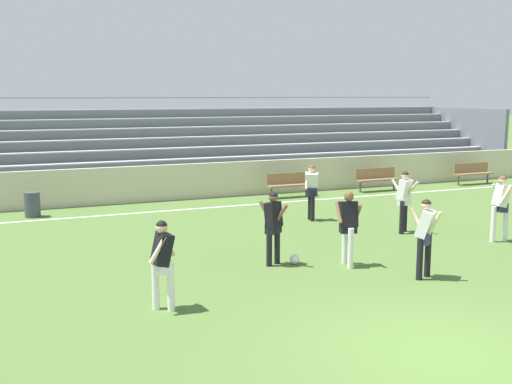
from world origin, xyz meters
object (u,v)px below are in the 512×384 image
Objects in this scene: bench_far_right at (376,177)px; soccer_ball at (295,259)px; bench_near_wall_gap at (290,182)px; bleacher_stand at (223,144)px; player_dark_wide_left at (348,222)px; player_dark_on_ball at (273,222)px; bench_near_bin at (472,171)px; player_white_trailing_run at (425,232)px; player_dark_challenging at (162,257)px; trash_bin at (32,205)px; player_white_dropping_back at (312,188)px; player_white_deep_cover at (404,196)px; player_white_overlapping at (501,202)px.

bench_far_right is 11.07m from soccer_ball.
bench_far_right is (3.77, 0.00, 0.00)m from bench_near_wall_gap.
bleacher_stand is 15.85× the size of player_dark_wide_left.
player_dark_on_ball is at bearing -135.01° from bench_far_right.
bench_near_bin is 1.00× the size of bench_far_right.
player_dark_wide_left is (-2.72, -8.68, 0.46)m from bench_near_wall_gap.
player_white_trailing_run is 1.03× the size of player_dark_challenging.
bench_near_bin is at bearing 0.96° from trash_bin.
player_dark_challenging is 7.34× the size of soccer_ball.
player_white_dropping_back reaches higher than soccer_ball.
player_white_deep_cover reaches higher than soccer_ball.
bench_near_bin is at bearing 37.57° from player_dark_wide_left.
trash_bin is 0.47× the size of player_dark_wide_left.
soccer_ball is at bearing -158.06° from player_white_deep_cover.
player_dark_wide_left is 1.70m from player_white_trailing_run.
player_white_trailing_run is at bearing -118.70° from bench_far_right.
player_dark_on_ball is at bearing -58.19° from trash_bin.
player_white_dropping_back reaches higher than player_dark_on_ball.
trash_bin is (-8.99, -0.29, -0.15)m from bench_near_wall_gap.
player_white_deep_cover is at bearing 18.50° from player_dark_on_ball.
bench_near_wall_gap is 8.94m from soccer_ball.
player_dark_on_ball is at bearing -147.99° from bench_near_bin.
bleacher_stand reaches higher than trash_bin.
player_white_dropping_back is at bearing -106.67° from bench_near_wall_gap.
player_dark_challenging is at bearing -135.66° from player_white_dropping_back.
soccer_ball is (-2.54, -4.09, -0.89)m from player_white_dropping_back.
bench_near_bin is 14.24m from player_dark_wide_left.
bench_near_wall_gap is at bearing 180.00° from bench_near_bin.
bleacher_stand reaches higher than player_white_overlapping.
player_dark_wide_left is at bearing 14.65° from player_dark_challenging.
player_white_deep_cover is 4.53m from soccer_ball.
player_dark_wide_left reaches higher than trash_bin.
player_white_overlapping is 7.83× the size of soccer_ball.
player_white_deep_cover is at bearing -56.98° from player_white_dropping_back.
player_white_deep_cover is (4.59, 1.54, 0.04)m from player_dark_on_ball.
player_dark_wide_left is 1.00× the size of player_white_dropping_back.
bench_near_bin reaches higher than trash_bin.
player_dark_on_ball reaches higher than soccer_ball.
player_white_trailing_run is at bearing -44.12° from soccer_ball.
player_dark_wide_left is at bearing -29.15° from soccer_ball.
bench_near_bin is 1.07× the size of player_white_dropping_back.
player_dark_on_ball is (4.77, -7.69, 0.59)m from trash_bin.
player_white_overlapping is at bearing -101.78° from bench_far_right.
bench_far_right reaches higher than trash_bin.
player_dark_on_ball is 3.23m from player_white_trailing_run.
soccer_ball is at bearing -56.14° from trash_bin.
player_dark_challenging is (-10.93, -9.84, 0.41)m from bench_far_right.
bench_far_right is 11.48m from player_white_trailing_run.
trash_bin is at bearing 154.42° from player_white_dropping_back.
bench_near_wall_gap is 2.30× the size of trash_bin.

